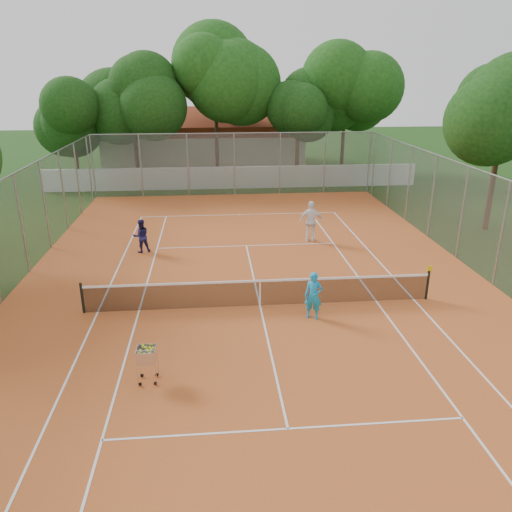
{
  "coord_description": "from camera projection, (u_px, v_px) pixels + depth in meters",
  "views": [
    {
      "loc": [
        -1.56,
        -15.51,
        7.56
      ],
      "look_at": [
        0.0,
        1.5,
        1.3
      ],
      "focal_mm": 35.0,
      "sensor_mm": 36.0,
      "label": 1
    }
  ],
  "objects": [
    {
      "name": "clubhouse",
      "position": [
        204.0,
        139.0,
        43.43
      ],
      "size": [
        16.4,
        9.0,
        4.4
      ],
      "primitive_type": "cube",
      "color": "beige",
      "rests_on": "ground"
    },
    {
      "name": "court_pad",
      "position": [
        260.0,
        306.0,
        17.24
      ],
      "size": [
        18.0,
        34.0,
        0.02
      ],
      "primitive_type": "cube",
      "color": "#C15A25",
      "rests_on": "ground"
    },
    {
      "name": "ground",
      "position": [
        260.0,
        306.0,
        17.24
      ],
      "size": [
        120.0,
        120.0,
        0.0
      ],
      "primitive_type": "plane",
      "color": "#14330E",
      "rests_on": "ground"
    },
    {
      "name": "boundary_wall",
      "position": [
        233.0,
        178.0,
        34.75
      ],
      "size": [
        26.0,
        0.3,
        1.5
      ],
      "primitive_type": "cube",
      "color": "white",
      "rests_on": "ground"
    },
    {
      "name": "perimeter_fence",
      "position": [
        260.0,
        252.0,
        16.55
      ],
      "size": [
        18.0,
        34.0,
        4.0
      ],
      "primitive_type": "cube",
      "color": "slate",
      "rests_on": "ground"
    },
    {
      "name": "court_lines",
      "position": [
        260.0,
        305.0,
        17.23
      ],
      "size": [
        10.98,
        23.78,
        0.01
      ],
      "primitive_type": "cube",
      "color": "white",
      "rests_on": "court_pad"
    },
    {
      "name": "tennis_net",
      "position": [
        260.0,
        293.0,
        17.06
      ],
      "size": [
        11.88,
        0.1,
        0.98
      ],
      "primitive_type": "cube",
      "color": "black",
      "rests_on": "court_pad"
    },
    {
      "name": "player_near",
      "position": [
        313.0,
        296.0,
        16.11
      ],
      "size": [
        0.67,
        0.56,
        1.58
      ],
      "primitive_type": "imported",
      "rotation": [
        0.0,
        0.0,
        -0.36
      ],
      "color": "#1790CA",
      "rests_on": "court_pad"
    },
    {
      "name": "player_far_left",
      "position": [
        141.0,
        236.0,
        22.16
      ],
      "size": [
        0.88,
        0.78,
        1.51
      ],
      "primitive_type": "imported",
      "rotation": [
        0.0,
        0.0,
        3.48
      ],
      "color": "#1B1A4E",
      "rests_on": "court_pad"
    },
    {
      "name": "ball_hopper",
      "position": [
        147.0,
        364.0,
        12.81
      ],
      "size": [
        0.66,
        0.66,
        1.06
      ],
      "primitive_type": "cube",
      "rotation": [
        0.0,
        0.0,
        -0.35
      ],
      "color": "silver",
      "rests_on": "court_pad"
    },
    {
      "name": "tropical_trees",
      "position": [
        230.0,
        111.0,
        36.09
      ],
      "size": [
        29.0,
        19.0,
        10.0
      ],
      "primitive_type": "cube",
      "color": "black",
      "rests_on": "ground"
    },
    {
      "name": "player_far_right",
      "position": [
        311.0,
        221.0,
        23.56
      ],
      "size": [
        1.21,
        0.66,
        1.95
      ],
      "primitive_type": "imported",
      "rotation": [
        0.0,
        0.0,
        2.97
      ],
      "color": "white",
      "rests_on": "court_pad"
    }
  ]
}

